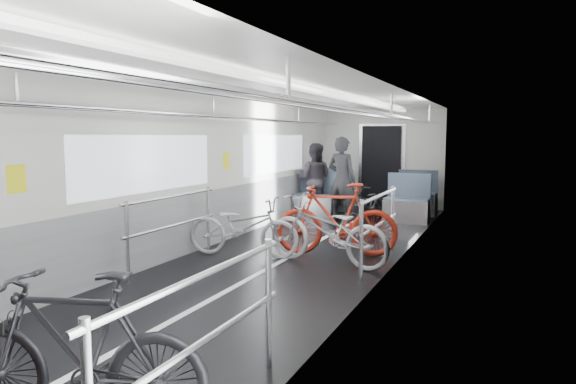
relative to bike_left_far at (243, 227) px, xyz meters
The scene contains 8 objects.
car_shell 1.20m from the bike_left_far, 49.31° to the left, with size 3.02×14.01×2.41m.
bike_left_far is the anchor object (origin of this frame).
bike_right_near 4.50m from the bike_left_far, 74.23° to the right, with size 0.46×1.64×0.98m, color black.
bike_right_mid 1.29m from the bike_left_far, ahead, with size 0.64×1.83×0.96m, color #A7A8AC.
bike_right_far 1.38m from the bike_left_far, 26.32° to the left, with size 0.51×1.80×1.08m, color red.
bike_aisle 3.61m from the bike_left_far, 74.77° to the left, with size 0.53×1.51×0.79m, color black.
person_standing 3.63m from the bike_left_far, 84.10° to the left, with size 0.64×0.42×1.75m, color black.
person_seated 4.08m from the bike_left_far, 95.75° to the left, with size 0.78×0.61×1.60m, color #2E2931.
Camera 1 is at (2.91, -5.48, 1.77)m, focal length 32.00 mm.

